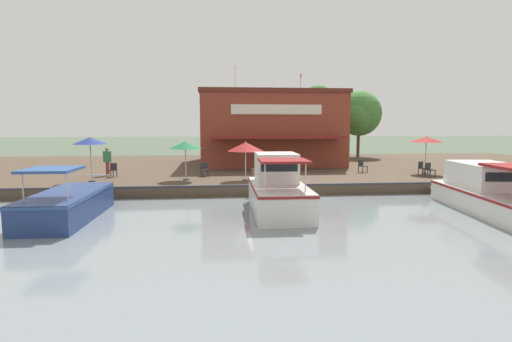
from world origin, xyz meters
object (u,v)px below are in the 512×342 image
at_px(tree_downstream_bank, 317,107).
at_px(motorboat_outer_channel, 489,193).
at_px(cafe_chair_facing_river, 362,165).
at_px(cafe_chair_back_row_seat, 113,169).
at_px(patio_umbrella_far_corner, 185,145).
at_px(cafe_chair_far_corner_seat, 429,169).
at_px(mooring_post, 253,177).
at_px(patio_umbrella_back_row, 426,139).
at_px(patio_umbrella_near_quay_edge, 246,147).
at_px(motorboat_second_along, 73,201).
at_px(cafe_chair_under_first_umbrella, 205,168).
at_px(motorboat_mid_row, 277,190).
at_px(waterfront_restaurant, 268,128).
at_px(patio_umbrella_by_entrance, 90,141).
at_px(cafe_chair_beside_entrance, 422,168).
at_px(person_at_quay_edge, 107,158).
at_px(tree_behind_restaurant, 358,115).
at_px(cafe_chair_mid_patio, 270,165).

bearing_deg(tree_downstream_bank, motorboat_outer_channel, 6.10).
height_order(cafe_chair_facing_river, cafe_chair_back_row_seat, same).
relative_size(patio_umbrella_far_corner, cafe_chair_far_corner_seat, 2.67).
bearing_deg(mooring_post, motorboat_outer_channel, 65.57).
xyz_separation_m(patio_umbrella_back_row, cafe_chair_far_corner_seat, (1.56, -0.58, -1.75)).
height_order(patio_umbrella_near_quay_edge, motorboat_second_along, patio_umbrella_near_quay_edge).
bearing_deg(cafe_chair_facing_river, cafe_chair_under_first_umbrella, -84.64).
height_order(cafe_chair_far_corner_seat, motorboat_mid_row, motorboat_mid_row).
distance_m(waterfront_restaurant, cafe_chair_under_first_umbrella, 10.37).
bearing_deg(waterfront_restaurant, mooring_post, -10.81).
bearing_deg(patio_umbrella_by_entrance, patio_umbrella_back_row, 94.82).
relative_size(cafe_chair_beside_entrance, person_at_quay_edge, 0.48).
relative_size(cafe_chair_under_first_umbrella, tree_behind_restaurant, 0.13).
distance_m(mooring_post, tree_downstream_bank, 19.00).
xyz_separation_m(patio_umbrella_near_quay_edge, cafe_chair_beside_entrance, (-1.38, 11.35, -1.46)).
height_order(cafe_chair_under_first_umbrella, tree_behind_restaurant, tree_behind_restaurant).
relative_size(patio_umbrella_near_quay_edge, tree_behind_restaurant, 0.34).
relative_size(cafe_chair_under_first_umbrella, person_at_quay_edge, 0.48).
relative_size(cafe_chair_facing_river, motorboat_outer_channel, 0.10).
relative_size(waterfront_restaurant, motorboat_outer_channel, 1.31).
bearing_deg(cafe_chair_beside_entrance, motorboat_mid_row, -56.27).
relative_size(cafe_chair_back_row_seat, motorboat_outer_channel, 0.10).
relative_size(cafe_chair_mid_patio, person_at_quay_edge, 0.48).
xyz_separation_m(cafe_chair_under_first_umbrella, motorboat_mid_row, (7.73, 3.36, -0.12)).
distance_m(patio_umbrella_by_entrance, cafe_chair_far_corner_seat, 20.08).
relative_size(cafe_chair_facing_river, tree_downstream_bank, 0.12).
relative_size(patio_umbrella_by_entrance, cafe_chair_far_corner_seat, 2.97).
height_order(patio_umbrella_by_entrance, cafe_chair_under_first_umbrella, patio_umbrella_by_entrance).
height_order(patio_umbrella_far_corner, cafe_chair_under_first_umbrella, patio_umbrella_far_corner).
bearing_deg(patio_umbrella_back_row, person_at_quay_edge, -92.82).
relative_size(patio_umbrella_far_corner, patio_umbrella_back_row, 0.92).
height_order(waterfront_restaurant, motorboat_second_along, waterfront_restaurant).
height_order(patio_umbrella_back_row, cafe_chair_under_first_umbrella, patio_umbrella_back_row).
bearing_deg(person_at_quay_edge, patio_umbrella_far_corner, 63.11).
relative_size(person_at_quay_edge, tree_behind_restaurant, 0.27).
xyz_separation_m(patio_umbrella_by_entrance, cafe_chair_under_first_umbrella, (-1.80, 6.24, -1.80)).
distance_m(cafe_chair_mid_patio, motorboat_outer_channel, 13.17).
xyz_separation_m(waterfront_restaurant, motorboat_second_along, (16.82, -10.18, -2.83)).
relative_size(patio_umbrella_near_quay_edge, motorboat_mid_row, 0.36).
height_order(motorboat_mid_row, motorboat_outer_channel, motorboat_mid_row).
distance_m(cafe_chair_back_row_seat, motorboat_outer_channel, 20.18).
height_order(cafe_chair_facing_river, mooring_post, mooring_post).
distance_m(cafe_chair_beside_entrance, motorboat_second_along, 20.22).
bearing_deg(waterfront_restaurant, cafe_chair_back_row_seat, -51.15).
relative_size(patio_umbrella_back_row, cafe_chair_facing_river, 2.89).
distance_m(cafe_chair_facing_river, cafe_chair_beside_entrance, 3.73).
bearing_deg(cafe_chair_under_first_umbrella, motorboat_second_along, -32.13).
distance_m(patio_umbrella_near_quay_edge, cafe_chair_facing_river, 8.78).
bearing_deg(motorboat_second_along, cafe_chair_back_row_seat, -176.67).
bearing_deg(cafe_chair_under_first_umbrella, cafe_chair_mid_patio, 109.49).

